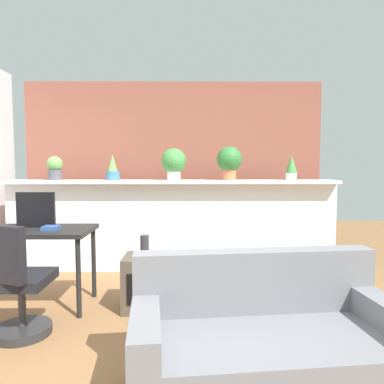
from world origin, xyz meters
The scene contains 16 objects.
ground_plane centered at (0.00, 0.00, 0.00)m, with size 12.00×12.00×0.00m, color brown.
divider_wall centered at (0.00, 2.00, 0.56)m, with size 4.13×0.16×1.12m, color silver.
plant_shelf centered at (0.00, 1.96, 1.14)m, with size 4.13×0.36×0.04m, color silver.
brick_wall_behind centered at (0.00, 2.60, 1.25)m, with size 4.13×0.10×2.50m, color brown.
potted_plant_0 centered at (-1.45, 1.96, 1.31)m, with size 0.19×0.19×0.30m.
potted_plant_1 centered at (-0.74, 1.99, 1.29)m, with size 0.17×0.17×0.32m.
potted_plant_2 centered at (0.03, 2.00, 1.38)m, with size 0.31×0.31×0.40m.
potted_plant_3 centered at (0.73, 1.98, 1.40)m, with size 0.32×0.32×0.42m.
potted_plant_4 centered at (1.50, 1.97, 1.32)m, with size 0.14×0.14×0.31m.
desk centered at (-1.25, 0.82, 0.67)m, with size 1.10×0.60×0.75m.
tv_monitor centered at (-1.25, 0.90, 0.92)m, with size 0.36×0.04×0.34m, color black.
office_chair centered at (-1.12, 0.20, 0.39)m, with size 0.50×0.51×0.91m.
side_cube_shelf centered at (-0.19, 0.77, 0.25)m, with size 0.40×0.41×0.50m.
vase_on_shelf centered at (-0.19, 0.80, 0.60)m, with size 0.08×0.08×0.19m, color #2D2D33.
book_on_desk centered at (-1.05, 0.76, 0.77)m, with size 0.14×0.14×0.04m, color #2D4C8C.
couch centered at (0.68, -0.49, 0.28)m, with size 1.63×0.92×0.80m.
Camera 1 is at (0.23, -2.52, 1.35)m, focal length 33.56 mm.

